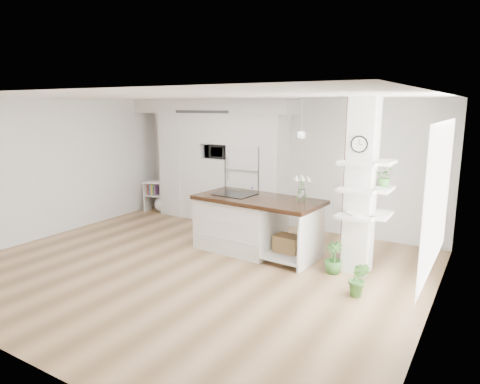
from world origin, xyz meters
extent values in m
cube|color=tan|center=(0.00, 0.00, 0.00)|extent=(7.00, 6.00, 0.01)
cube|color=white|center=(0.00, 0.00, 2.70)|extent=(7.00, 6.00, 0.04)
cube|color=silver|center=(0.00, 3.00, 1.35)|extent=(7.00, 0.04, 2.70)
cube|color=silver|center=(0.00, -3.00, 1.35)|extent=(7.00, 0.04, 2.70)
cube|color=silver|center=(-3.50, 0.00, 1.35)|extent=(0.04, 6.00, 2.70)
cube|color=silver|center=(3.50, 0.00, 1.35)|extent=(0.04, 6.00, 2.70)
cube|color=white|center=(-2.20, 2.67, 1.20)|extent=(1.20, 0.65, 2.40)
cube|color=white|center=(-1.27, 2.67, 0.71)|extent=(0.65, 0.65, 1.42)
cube|color=white|center=(-1.27, 2.67, 2.08)|extent=(0.65, 0.65, 0.65)
cube|color=white|center=(-0.53, 2.67, 2.08)|extent=(0.85, 0.65, 0.65)
cube|color=white|center=(0.10, 2.67, 1.20)|extent=(0.40, 0.65, 2.40)
cube|color=silver|center=(-1.50, 2.65, 2.55)|extent=(4.00, 0.70, 0.30)
cube|color=#262626|center=(-1.50, 2.31, 2.44)|extent=(1.40, 0.04, 0.06)
cube|color=white|center=(-0.53, 2.68, 0.88)|extent=(0.78, 0.66, 1.75)
cube|color=#B2B2B7|center=(-0.53, 2.34, 1.24)|extent=(0.78, 0.01, 0.03)
cube|color=silver|center=(2.30, 1.20, 1.35)|extent=(0.40, 0.40, 2.70)
cube|color=tan|center=(2.09, 1.20, 1.35)|extent=(0.02, 0.40, 2.70)
cube|color=tan|center=(2.30, 1.41, 1.35)|extent=(0.40, 0.02, 2.70)
cylinder|color=black|center=(2.30, 0.99, 2.02)|extent=(0.25, 0.03, 0.25)
cylinder|color=white|center=(2.30, 0.98, 2.02)|extent=(0.21, 0.01, 0.21)
plane|color=white|center=(3.48, 0.30, 1.50)|extent=(0.00, 2.40, 2.40)
cylinder|color=white|center=(1.70, 0.15, 2.12)|extent=(0.12, 0.12, 0.10)
cube|color=white|center=(0.16, 1.16, 0.47)|extent=(1.51, 1.04, 0.93)
cube|color=white|center=(1.22, 1.09, 0.12)|extent=(0.84, 1.00, 0.04)
cube|color=white|center=(1.59, 1.06, 0.47)|extent=(0.09, 0.94, 0.93)
cube|color=#392011|center=(0.55, 1.14, 0.97)|extent=(2.29, 1.20, 0.07)
cube|color=black|center=(0.05, 1.17, 1.01)|extent=(0.70, 0.60, 0.01)
cube|color=olive|center=(1.16, 1.09, 0.28)|extent=(0.47, 0.36, 0.28)
cylinder|color=white|center=(1.34, 1.19, 1.11)|extent=(0.12, 0.12, 0.22)
cube|color=white|center=(-3.29, 2.42, 0.38)|extent=(0.12, 0.36, 0.75)
cube|color=white|center=(-2.71, 2.58, 0.38)|extent=(0.12, 0.36, 0.75)
cube|color=white|center=(-3.00, 2.50, 0.74)|extent=(0.71, 0.51, 0.03)
cube|color=white|center=(-3.00, 2.50, 0.41)|extent=(0.68, 0.50, 0.03)
sphere|color=white|center=(-2.92, 2.52, 0.18)|extent=(0.37, 0.37, 0.37)
imported|color=#3B742E|center=(2.60, 0.28, 0.26)|extent=(0.28, 0.23, 0.51)
imported|color=#3B742E|center=(2.01, 0.92, 0.25)|extent=(0.33, 0.33, 0.50)
imported|color=#2D2D2D|center=(-1.27, 2.62, 1.57)|extent=(0.54, 0.37, 0.30)
imported|color=#3B742E|center=(2.63, 1.30, 1.52)|extent=(0.27, 0.23, 0.30)
imported|color=white|center=(2.30, 0.90, 1.00)|extent=(0.22, 0.22, 0.05)
camera|label=1|loc=(4.05, -5.22, 2.57)|focal=32.00mm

